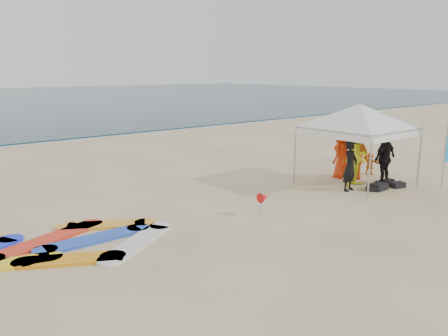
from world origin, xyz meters
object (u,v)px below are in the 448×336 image
object	(u,v)px
person_black_a	(350,166)
marker_pennant	(264,197)
person_orange_b	(342,154)
surfboard_spread	(48,250)
person_black_b	(385,158)
canopy_tent	(360,104)
person_seated	(370,163)
person_yellow	(358,157)
person_orange_a	(356,154)

from	to	relation	value
person_black_a	marker_pennant	size ratio (longest dim) A/B	2.57
person_orange_b	surfboard_spread	xyz separation A→B (m)	(-10.50, -0.16, -0.85)
person_black_b	canopy_tent	distance (m)	2.04
person_seated	marker_pennant	xyz separation A→B (m)	(-6.44, -0.96, 0.08)
person_yellow	person_orange_b	xyz separation A→B (m)	(0.59, 1.07, -0.10)
person_black_a	surfboard_spread	world-z (taller)	person_black_a
person_black_a	person_yellow	size ratio (longest dim) A/B	0.84
surfboard_spread	person_black_a	bearing A→B (deg)	-6.94
person_orange_b	surfboard_spread	distance (m)	10.54
person_orange_a	person_orange_b	size ratio (longest dim) A/B	1.06
person_black_b	person_orange_a	bearing A→B (deg)	-79.70
person_orange_b	surfboard_spread	world-z (taller)	person_orange_b
person_black_b	person_seated	distance (m)	1.57
person_black_a	person_seated	size ratio (longest dim) A/B	1.98
person_orange_b	person_yellow	bearing A→B (deg)	52.13
person_black_a	surfboard_spread	distance (m)	9.29
person_yellow	surfboard_spread	bearing A→B (deg)	173.39
person_black_a	person_orange_b	size ratio (longest dim) A/B	0.93
person_orange_b	marker_pennant	distance (m)	5.38
person_black_a	person_orange_b	world-z (taller)	person_orange_b
person_yellow	person_seated	distance (m)	2.03
person_yellow	canopy_tent	xyz separation A→B (m)	(0.17, 0.19, 1.74)
person_yellow	surfboard_spread	size ratio (longest dim) A/B	0.34
person_yellow	marker_pennant	distance (m)	4.64
person_yellow	person_black_b	distance (m)	0.99
person_black_b	person_seated	bearing A→B (deg)	-128.64
person_orange_a	surfboard_spread	xyz separation A→B (m)	(-10.63, 0.35, -0.90)
person_orange_a	marker_pennant	bearing A→B (deg)	17.23
person_black_b	person_orange_b	distance (m)	1.55
person_orange_b	person_orange_a	bearing A→B (deg)	94.79
person_seated	person_yellow	bearing A→B (deg)	92.61
person_yellow	marker_pennant	size ratio (longest dim) A/B	3.07
person_seated	surfboard_spread	bearing A→B (deg)	70.63
person_yellow	person_seated	size ratio (longest dim) A/B	2.37
person_seated	marker_pennant	world-z (taller)	person_seated
person_black_a	person_orange_b	distance (m)	1.83
person_black_a	marker_pennant	world-z (taller)	person_black_a
person_orange_a	person_black_a	bearing A→B (deg)	36.66
person_orange_a	surfboard_spread	distance (m)	10.67
person_black_b	canopy_tent	world-z (taller)	canopy_tent
person_seated	canopy_tent	bearing A→B (deg)	88.76
person_black_a	person_orange_b	bearing A→B (deg)	35.56
person_black_a	surfboard_spread	xyz separation A→B (m)	(-9.19, 1.12, -0.78)
marker_pennant	person_black_a	bearing A→B (deg)	0.85
person_yellow	canopy_tent	distance (m)	1.76
person_black_a	person_black_b	size ratio (longest dim) A/B	0.90
person_orange_a	person_orange_b	distance (m)	0.53
person_orange_a	person_orange_b	bearing A→B (deg)	-67.63
person_orange_a	person_orange_b	world-z (taller)	person_orange_a
person_black_b	canopy_tent	xyz separation A→B (m)	(-0.71, 0.64, 1.80)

